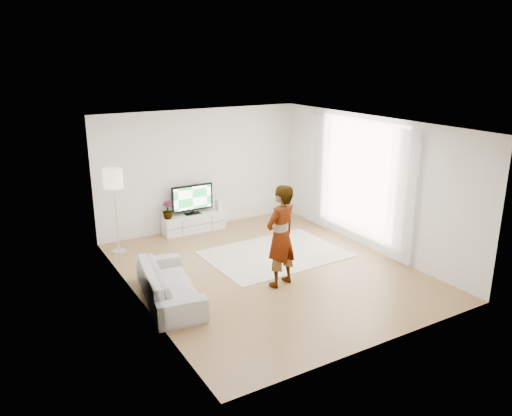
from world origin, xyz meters
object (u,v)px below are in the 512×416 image
player (281,236)px  rug (275,254)px  television (192,198)px  media_console (194,223)px  sofa (169,283)px  floor_lamp (113,182)px

player → rug: bearing=-135.4°
television → player: 3.46m
media_console → television: size_ratio=1.45×
media_console → player: size_ratio=0.79×
rug → sofa: (-2.60, -0.78, 0.29)m
television → sofa: television is taller
player → sofa: 2.07m
media_console → television: bearing=90.0°
media_console → player: 3.51m
player → sofa: size_ratio=0.90×
sofa → floor_lamp: (-0.14, 2.57, 1.21)m
floor_lamp → rug: bearing=-33.1°
television → sofa: (-1.74, -2.98, -0.49)m
sofa → television: bearing=-21.3°
television → rug: (0.87, -2.20, -0.79)m
player → media_console: bearing=-103.6°
player → sofa: player is taller
sofa → rug: bearing=-64.4°
television → rug: 2.49m
player → sofa: bearing=-30.6°
television → player: (0.18, -3.46, 0.14)m
rug → player: (-0.69, -1.26, 0.93)m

